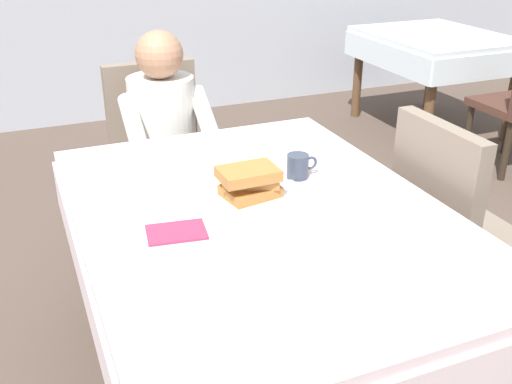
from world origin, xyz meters
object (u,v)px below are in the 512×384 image
fork_left_of_plate (193,212)px  background_table_far (435,49)px  chair_right_side (451,223)px  syrup_pitcher (152,192)px  diner_person (165,131)px  knife_right_of_plate (303,192)px  spoon_near_edge (276,244)px  plate_breakfast (248,197)px  breakfast_stack (249,181)px  dining_table_main (261,234)px  cup_coffee (298,166)px  chair_diner (159,148)px

fork_left_of_plate → background_table_far: (2.55, 2.09, -0.12)m
chair_right_side → syrup_pitcher: bearing=-99.1°
diner_person → knife_right_of_plate: (0.22, -0.96, 0.07)m
syrup_pitcher → spoon_near_edge: 0.47m
fork_left_of_plate → background_table_far: 3.30m
chair_right_side → knife_right_of_plate: chair_right_side is taller
syrup_pitcher → plate_breakfast: bearing=-18.1°
syrup_pitcher → background_table_far: size_ratio=0.07×
plate_breakfast → syrup_pitcher: (-0.29, 0.09, 0.03)m
breakfast_stack → diner_person: bearing=92.2°
spoon_near_edge → background_table_far: size_ratio=0.13×
dining_table_main → diner_person: bearing=92.5°
cup_coffee → background_table_far: bearing=42.8°
spoon_near_edge → breakfast_stack: bearing=98.7°
dining_table_main → plate_breakfast: size_ratio=5.44×
chair_right_side → breakfast_stack: bearing=-95.5°
fork_left_of_plate → knife_right_of_plate: bearing=-83.5°
plate_breakfast → fork_left_of_plate: plate_breakfast is taller
chair_right_side → cup_coffee: (-0.56, 0.17, 0.25)m
plate_breakfast → syrup_pitcher: size_ratio=3.50×
chair_diner → syrup_pitcher: bearing=75.5°
chair_right_side → plate_breakfast: chair_right_side is taller
plate_breakfast → cup_coffee: cup_coffee is taller
chair_right_side → breakfast_stack: (-0.78, 0.07, 0.28)m
chair_diner → fork_left_of_plate: bearing=81.9°
chair_right_side → plate_breakfast: bearing=-95.6°
knife_right_of_plate → breakfast_stack: bearing=84.3°
chair_right_side → knife_right_of_plate: bearing=-95.5°
chair_diner → cup_coffee: 1.06m
breakfast_stack → syrup_pitcher: bearing=161.7°
plate_breakfast → knife_right_of_plate: bearing=-6.0°
chair_right_side → background_table_far: size_ratio=0.83×
chair_diner → diner_person: 0.21m
breakfast_stack → background_table_far: 3.15m
background_table_far → dining_table_main: bearing=-137.5°
breakfast_stack → spoon_near_edge: bearing=-97.5°
syrup_pitcher → fork_left_of_plate: bearing=-49.3°
cup_coffee → spoon_near_edge: size_ratio=0.75×
diner_person → breakfast_stack: 0.95m
dining_table_main → background_table_far: size_ratio=1.36×
diner_person → chair_diner: bearing=-90.0°
spoon_near_edge → fork_left_of_plate: bearing=135.6°
fork_left_of_plate → knife_right_of_plate: size_ratio=0.90×
chair_right_side → spoon_near_edge: 0.87m
diner_person → fork_left_of_plate: (-0.16, -0.96, 0.07)m
chair_right_side → knife_right_of_plate: (-0.59, 0.06, 0.21)m
plate_breakfast → spoon_near_edge: plate_breakfast is taller
diner_person → syrup_pitcher: 0.89m
dining_table_main → chair_right_side: 0.78m
plate_breakfast → knife_right_of_plate: size_ratio=1.40×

